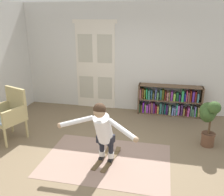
# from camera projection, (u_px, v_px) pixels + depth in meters

# --- Properties ---
(ground_plane) EXTENTS (7.20, 7.20, 0.00)m
(ground_plane) POSITION_uv_depth(u_px,v_px,m) (108.00, 156.00, 4.63)
(ground_plane) COLOR brown
(back_wall) EXTENTS (6.00, 0.10, 2.90)m
(back_wall) POSITION_uv_depth(u_px,v_px,m) (129.00, 58.00, 6.57)
(back_wall) COLOR silver
(back_wall) RESTS_ON ground
(double_door) EXTENTS (1.22, 0.05, 2.45)m
(double_door) POSITION_uv_depth(u_px,v_px,m) (95.00, 65.00, 6.77)
(double_door) COLOR silver
(double_door) RESTS_ON ground
(rug) EXTENTS (2.31, 1.57, 0.01)m
(rug) POSITION_uv_depth(u_px,v_px,m) (106.00, 160.00, 4.51)
(rug) COLOR gray
(rug) RESTS_ON ground
(bookshelf) EXTENTS (1.67, 0.30, 0.81)m
(bookshelf) POSITION_uv_depth(u_px,v_px,m) (170.00, 102.00, 6.50)
(bookshelf) COLOR brown
(bookshelf) RESTS_ON ground
(wicker_chair) EXTENTS (0.77, 0.77, 1.10)m
(wicker_chair) POSITION_uv_depth(u_px,v_px,m) (10.00, 113.00, 5.15)
(wicker_chair) COLOR tan
(wicker_chair) RESTS_ON ground
(potted_plant) EXTENTS (0.36, 0.52, 1.00)m
(potted_plant) POSITION_uv_depth(u_px,v_px,m) (209.00, 116.00, 4.87)
(potted_plant) COLOR brown
(potted_plant) RESTS_ON ground
(skis_pair) EXTENTS (0.40, 0.85, 0.07)m
(skis_pair) POSITION_uv_depth(u_px,v_px,m) (107.00, 158.00, 4.53)
(skis_pair) COLOR brown
(skis_pair) RESTS_ON rug
(person_skier) EXTENTS (1.42, 0.72, 1.14)m
(person_skier) POSITION_uv_depth(u_px,v_px,m) (103.00, 128.00, 4.16)
(person_skier) COLOR white
(person_skier) RESTS_ON skis_pair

